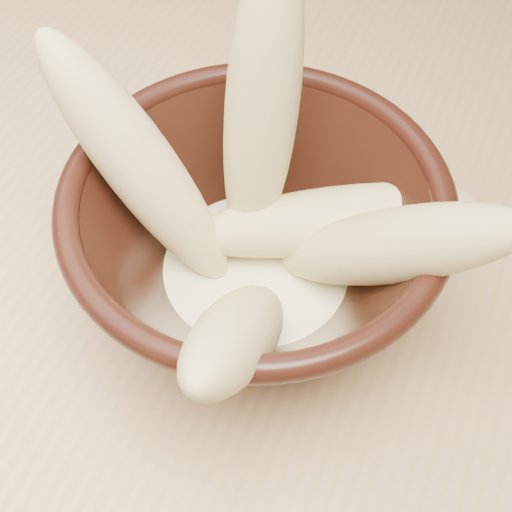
# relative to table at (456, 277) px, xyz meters

# --- Properties ---
(table) EXTENTS (1.20, 0.80, 0.75)m
(table) POSITION_rel_table_xyz_m (0.00, 0.00, 0.00)
(table) COLOR tan
(table) RESTS_ON ground
(bowl) EXTENTS (0.23, 0.23, 0.13)m
(bowl) POSITION_rel_table_xyz_m (-0.13, -0.14, 0.15)
(bowl) COLOR black
(bowl) RESTS_ON table
(milk_puddle) EXTENTS (0.13, 0.13, 0.02)m
(milk_puddle) POSITION_rel_table_xyz_m (-0.13, -0.14, 0.12)
(milk_puddle) COLOR #FDF7CC
(milk_puddle) RESTS_ON bowl
(banana_upright) EXTENTS (0.04, 0.09, 0.21)m
(banana_upright) POSITION_rel_table_xyz_m (-0.14, -0.10, 0.23)
(banana_upright) COLOR #D6CA7E
(banana_upright) RESTS_ON bowl
(banana_left) EXTENTS (0.15, 0.06, 0.18)m
(banana_left) POSITION_rel_table_xyz_m (-0.20, -0.15, 0.20)
(banana_left) COLOR #D6CA7E
(banana_left) RESTS_ON bowl
(banana_right) EXTENTS (0.17, 0.07, 0.16)m
(banana_right) POSITION_rel_table_xyz_m (-0.05, -0.14, 0.19)
(banana_right) COLOR #D6CA7E
(banana_right) RESTS_ON bowl
(banana_across) EXTENTS (0.19, 0.13, 0.06)m
(banana_across) POSITION_rel_table_xyz_m (-0.09, -0.11, 0.16)
(banana_across) COLOR #D6CA7E
(banana_across) RESTS_ON bowl
(banana_front) EXTENTS (0.06, 0.15, 0.14)m
(banana_front) POSITION_rel_table_xyz_m (-0.11, -0.22, 0.18)
(banana_front) COLOR #D6CA7E
(banana_front) RESTS_ON bowl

